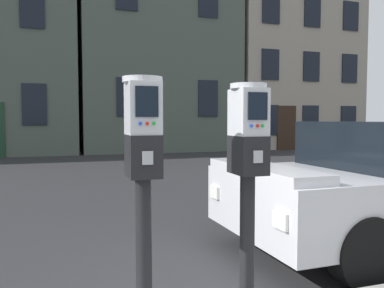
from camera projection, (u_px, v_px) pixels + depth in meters
parking_meter_near_kerb at (143, 165)px, 2.17m from camera, size 0.22×0.25×1.53m
parking_meter_twin_adjacent at (248, 163)px, 2.37m from camera, size 0.22×0.25×1.51m
townhouse_grey_stucco at (152, 18)px, 19.84m from camera, size 7.13×6.50×12.96m
townhouse_brick_corner at (280, 52)px, 21.88m from camera, size 6.74×5.80×10.32m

